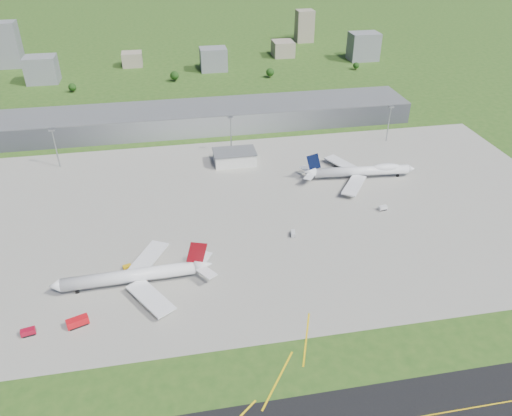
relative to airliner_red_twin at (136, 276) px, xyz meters
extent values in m
plane|color=#2B5219|center=(49.85, 160.71, -5.09)|extent=(1400.00, 1400.00, 0.00)
cube|color=gray|center=(59.85, 50.71, -5.05)|extent=(360.00, 190.00, 0.08)
cube|color=gray|center=(49.85, 175.71, 2.41)|extent=(300.00, 42.00, 15.00)
cube|color=silver|center=(59.85, 110.71, -1.09)|extent=(26.00, 16.00, 8.00)
cylinder|color=gray|center=(-50.15, 125.71, 7.41)|extent=(0.70, 0.70, 25.00)
cube|color=gray|center=(-50.15, 125.71, 20.21)|extent=(3.50, 2.00, 1.20)
cylinder|color=gray|center=(59.85, 125.71, 7.41)|extent=(0.70, 0.70, 25.00)
cube|color=gray|center=(59.85, 125.71, 20.21)|extent=(3.50, 2.00, 1.20)
cylinder|color=gray|center=(169.85, 125.71, 7.41)|extent=(0.70, 0.70, 25.00)
cube|color=gray|center=(169.85, 125.71, 20.21)|extent=(3.50, 2.00, 1.20)
cylinder|color=white|center=(-2.65, -0.09, 0.29)|extent=(56.91, 7.74, 5.87)
cone|color=white|center=(-33.45, -1.11, 0.29)|extent=(5.08, 6.03, 5.87)
cone|color=white|center=(29.61, 0.98, 1.07)|extent=(8.02, 6.13, 5.87)
cube|color=maroon|center=(-4.61, -0.15, -1.53)|extent=(46.58, 3.94, 1.27)
cube|color=white|center=(6.12, -13.75, -1.47)|extent=(20.92, 26.25, 0.88)
cube|color=white|center=(5.20, 14.13, -1.47)|extent=(19.75, 26.59, 0.88)
cube|color=maroon|center=(27.17, 0.90, 8.12)|extent=(9.76, 0.81, 11.82)
cylinder|color=#38383D|center=(3.61, -10.16, -3.33)|extent=(5.48, 3.31, 3.13)
cylinder|color=#38383D|center=(2.94, 10.38, -3.33)|extent=(5.48, 3.31, 3.13)
cube|color=black|center=(3.36, -4.29, -3.87)|extent=(1.60, 1.23, 2.45)
cube|color=black|center=(3.07, 4.51, -3.87)|extent=(1.60, 1.23, 2.45)
cube|color=black|center=(-25.14, -0.83, -3.87)|extent=(1.60, 1.23, 2.45)
cylinder|color=white|center=(132.45, 76.22, -0.03)|extent=(57.36, 10.74, 5.71)
cone|color=white|center=(163.17, 73.48, -0.03)|extent=(5.09, 6.09, 5.71)
cone|color=white|center=(100.35, 79.07, 0.71)|extent=(7.84, 6.34, 5.71)
cube|color=navy|center=(134.29, 76.05, -1.80)|extent=(46.83, 6.48, 1.20)
ellipsoid|color=white|center=(147.23, 74.90, 1.68)|extent=(18.70, 7.30, 5.14)
cube|color=white|center=(125.46, 90.87, -1.69)|extent=(18.34, 26.79, 0.83)
cube|color=white|center=(122.98, 63.03, -1.69)|extent=(21.55, 25.78, 0.83)
cube|color=black|center=(102.65, 78.87, 7.43)|extent=(9.18, 1.27, 11.12)
cylinder|color=#38383D|center=(128.42, 84.89, -3.43)|extent=(5.30, 3.38, 2.95)
cylinder|color=#38383D|center=(123.94, 94.53, -3.43)|extent=(5.30, 3.38, 2.95)
cylinder|color=#38383D|center=(126.95, 68.39, -3.43)|extent=(5.30, 3.38, 2.95)
cylinder|color=#38383D|center=(120.84, 59.69, -3.43)|extent=(5.30, 3.38, 2.95)
cube|color=black|center=(127.32, 80.83, -3.94)|extent=(1.57, 1.23, 2.30)
cube|color=black|center=(126.58, 72.58, -3.94)|extent=(1.57, 1.23, 2.30)
cube|color=black|center=(155.38, 74.18, -3.94)|extent=(1.57, 1.23, 2.30)
cube|color=red|center=(-22.45, -21.06, -2.97)|extent=(9.03, 5.84, 3.38)
cube|color=black|center=(-22.45, -21.06, -4.66)|extent=(7.89, 5.56, 0.70)
cube|color=maroon|center=(-40.80, -22.76, -3.38)|extent=(5.86, 3.46, 2.56)
cube|color=black|center=(-40.80, -22.76, -4.66)|extent=(5.08, 3.40, 0.70)
cube|color=#D09E0C|center=(-4.51, 12.24, -3.90)|extent=(4.31, 3.22, 1.53)
cube|color=black|center=(-4.51, 12.24, -4.66)|extent=(3.79, 3.16, 0.70)
cube|color=silver|center=(76.75, 24.23, -3.65)|extent=(2.86, 4.91, 2.03)
cube|color=black|center=(76.75, 24.23, -4.66)|extent=(2.83, 4.25, 0.70)
cube|color=silver|center=(130.92, 39.19, -3.59)|extent=(5.13, 3.08, 2.13)
cube|color=black|center=(130.92, 39.19, -4.66)|extent=(4.44, 3.06, 0.70)
cube|color=slate|center=(-90.15, 310.71, 6.91)|extent=(28.00, 22.00, 24.00)
cube|color=gray|center=(-10.15, 350.71, 1.91)|extent=(20.00, 18.00, 14.00)
cube|color=slate|center=(69.85, 320.71, 5.91)|extent=(26.00, 20.00, 22.00)
cube|color=gray|center=(149.85, 360.71, 2.91)|extent=(22.00, 24.00, 16.00)
cube|color=slate|center=(229.85, 330.71, 8.91)|extent=(30.00, 22.00, 28.00)
cube|color=slate|center=(-130.15, 370.71, 16.91)|extent=(22.00, 20.00, 44.00)
cube|color=gray|center=(189.85, 420.71, 12.91)|extent=(20.00, 18.00, 36.00)
cylinder|color=#382314|center=(-60.15, 275.71, -3.59)|extent=(0.70, 0.70, 3.00)
sphere|color=black|center=(-60.15, 275.71, -0.22)|extent=(6.75, 6.75, 6.75)
cylinder|color=#382314|center=(29.85, 290.71, -3.29)|extent=(0.70, 0.70, 3.60)
sphere|color=black|center=(29.85, 290.71, 0.76)|extent=(8.10, 8.10, 8.10)
cylinder|color=#382314|center=(119.85, 285.71, -3.39)|extent=(0.70, 0.70, 3.40)
sphere|color=black|center=(119.85, 285.71, 0.43)|extent=(7.65, 7.65, 7.65)
cylinder|color=#382314|center=(209.85, 295.71, -3.69)|extent=(0.70, 0.70, 2.80)
sphere|color=black|center=(209.85, 295.71, -0.54)|extent=(6.30, 6.30, 6.30)
camera|label=1|loc=(20.71, -175.83, 138.61)|focal=35.00mm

